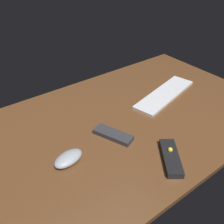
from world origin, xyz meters
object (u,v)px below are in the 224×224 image
Objects in this scene: keyboard at (165,94)px; computer_mouse at (68,158)px; media_remote at (171,157)px; tv_remote at (113,135)px.

computer_mouse reaches higher than keyboard.
computer_mouse is 36.82cm from media_remote.
keyboard is 2.32× the size of media_remote.
keyboard is 3.56× the size of computer_mouse.
computer_mouse is at bearing -107.08° from tv_remote.
media_remote is at bearing -45.87° from computer_mouse.
keyboard is 45.73cm from media_remote.
keyboard is at bearing -7.46° from media_remote.
tv_remote is (21.31, 1.65, -0.85)cm from computer_mouse.
media_remote reaches higher than keyboard.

